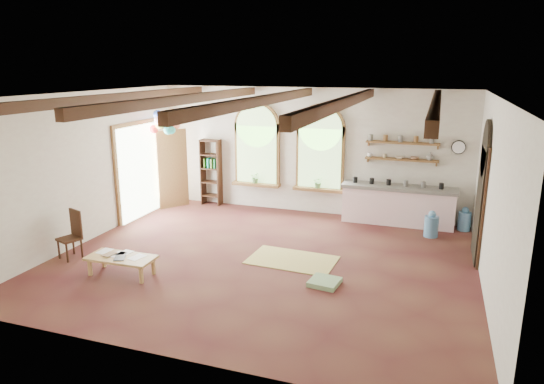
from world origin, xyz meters
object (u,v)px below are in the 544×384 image
at_px(kitchen_counter, 398,205).
at_px(coffee_table, 121,259).
at_px(balloon_cluster, 166,122).
at_px(side_chair, 71,244).

bearing_deg(kitchen_counter, coffee_table, -133.80).
xyz_separation_m(coffee_table, balloon_cluster, (-1.21, 3.80, 2.02)).
distance_m(kitchen_counter, balloon_cluster, 6.07).
bearing_deg(side_chair, kitchen_counter, 36.02).
height_order(side_chair, balloon_cluster, balloon_cluster).
bearing_deg(balloon_cluster, coffee_table, -72.38).
distance_m(side_chair, balloon_cluster, 4.00).
xyz_separation_m(side_chair, balloon_cluster, (0.24, 3.42, 2.06)).
relative_size(kitchen_counter, side_chair, 2.77).
height_order(kitchen_counter, side_chair, side_chair).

